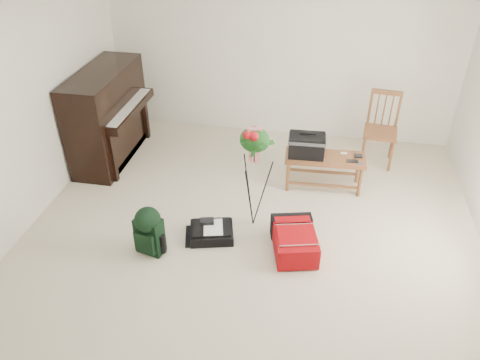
% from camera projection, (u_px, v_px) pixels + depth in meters
% --- Properties ---
extents(floor, '(5.00, 5.50, 0.01)m').
position_uv_depth(floor, '(247.00, 249.00, 5.02)').
color(floor, beige).
rests_on(floor, ground).
extents(ceiling, '(5.00, 5.50, 0.01)m').
position_uv_depth(ceiling, '(250.00, 8.00, 3.63)').
color(ceiling, white).
rests_on(ceiling, wall_back).
extents(wall_back, '(5.00, 0.04, 2.50)m').
position_uv_depth(wall_back, '(281.00, 52.00, 6.58)').
color(wall_back, white).
rests_on(wall_back, floor).
extents(wall_left, '(0.04, 5.50, 2.50)m').
position_uv_depth(wall_left, '(4.00, 125.00, 4.71)').
color(wall_left, white).
rests_on(wall_left, floor).
extents(piano, '(0.71, 1.50, 1.25)m').
position_uv_depth(piano, '(109.00, 117.00, 6.33)').
color(piano, black).
rests_on(piano, floor).
extents(bench, '(1.00, 0.43, 0.76)m').
position_uv_depth(bench, '(312.00, 149.00, 5.75)').
color(bench, brown).
rests_on(bench, floor).
extents(dining_chair, '(0.47, 0.47, 0.99)m').
position_uv_depth(dining_chair, '(380.00, 130.00, 6.27)').
color(dining_chair, brown).
rests_on(dining_chair, floor).
extents(red_suitcase, '(0.56, 0.73, 0.27)m').
position_uv_depth(red_suitcase, '(295.00, 238.00, 4.96)').
color(red_suitcase, '#B40709').
rests_on(red_suitcase, floor).
extents(black_duffel, '(0.55, 0.48, 0.20)m').
position_uv_depth(black_duffel, '(212.00, 232.00, 5.15)').
color(black_duffel, black).
rests_on(black_duffel, floor).
extents(green_backpack, '(0.31, 0.29, 0.56)m').
position_uv_depth(green_backpack, '(149.00, 229.00, 4.83)').
color(green_backpack, black).
rests_on(green_backpack, floor).
extents(flower_stand, '(0.47, 0.47, 1.28)m').
position_uv_depth(flower_stand, '(254.00, 179.00, 5.04)').
color(flower_stand, black).
rests_on(flower_stand, floor).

